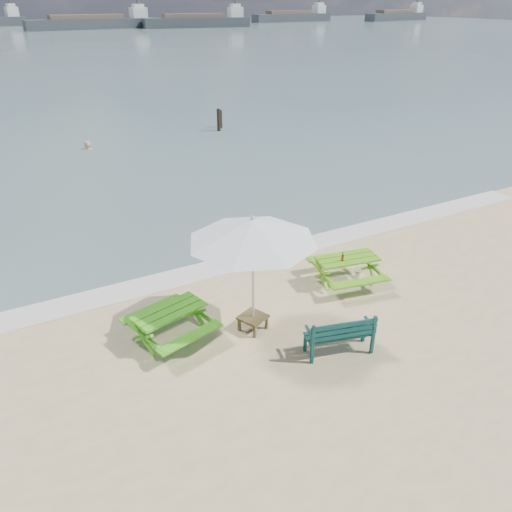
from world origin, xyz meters
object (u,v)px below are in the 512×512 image
patio_umbrella (253,230)px  swimmer (89,159)px  park_bench (339,341)px  picnic_table_left (171,325)px  picnic_table_right (346,271)px  side_table (253,322)px  beer_bottle (343,258)px

patio_umbrella → swimmer: patio_umbrella is taller
park_bench → picnic_table_left: bearing=143.8°
picnic_table_right → park_bench: 2.80m
picnic_table_left → swimmer: 15.96m
picnic_table_left → swimmer: size_ratio=1.11×
park_bench → side_table: park_bench is taller
park_bench → beer_bottle: (1.62, 2.04, 0.54)m
picnic_table_right → swimmer: picnic_table_right is taller
patio_umbrella → swimmer: bearing=89.9°
park_bench → swimmer: bearing=93.6°
picnic_table_right → patio_umbrella: size_ratio=0.56×
picnic_table_right → beer_bottle: bearing=-161.9°
picnic_table_left → picnic_table_right: picnic_table_right is taller
park_bench → patio_umbrella: size_ratio=0.42×
park_bench → patio_umbrella: (-1.14, 1.50, 2.10)m
picnic_table_left → beer_bottle: 4.44m
picnic_table_right → park_bench: (-1.84, -2.11, -0.09)m
picnic_table_left → park_bench: park_bench is taller
park_bench → beer_bottle: size_ratio=5.98×
side_table → picnic_table_right: bearing=11.6°
picnic_table_left → beer_bottle: size_ratio=8.16×
picnic_table_left → beer_bottle: beer_bottle is taller
picnic_table_left → picnic_table_right: 4.63m
picnic_table_right → park_bench: bearing=-131.0°
side_table → swimmer: (0.03, 16.40, -0.65)m
park_bench → swimmer: size_ratio=0.81×
side_table → patio_umbrella: patio_umbrella is taller
patio_umbrella → swimmer: size_ratio=1.94×
picnic_table_right → side_table: size_ratio=2.81×
side_table → beer_bottle: 2.88m
picnic_table_left → side_table: size_ratio=2.86×
picnic_table_right → side_table: (-2.97, -0.61, -0.17)m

